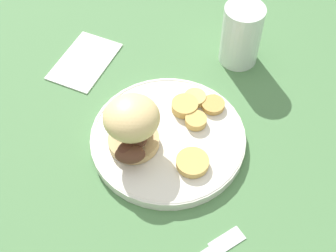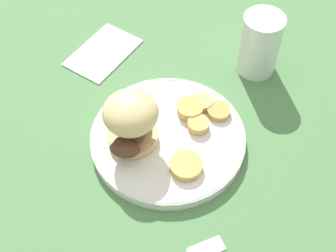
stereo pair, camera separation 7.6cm
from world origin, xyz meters
name	(u,v)px [view 1 (the left image)]	position (x,y,z in m)	size (l,w,h in m)	color
ground_plane	(168,142)	(0.00, 0.00, 0.00)	(4.00, 4.00, 0.00)	#4C7A47
dinner_plate	(168,138)	(0.00, 0.00, 0.01)	(0.26, 0.26, 0.02)	white
sandwich	(132,126)	(-0.06, 0.00, 0.07)	(0.09, 0.10, 0.10)	tan
potato_round_0	(192,162)	(0.02, -0.07, 0.03)	(0.05, 0.05, 0.01)	tan
potato_round_1	(195,98)	(0.07, 0.06, 0.03)	(0.04, 0.04, 0.01)	#DBB766
potato_round_2	(213,105)	(0.09, 0.04, 0.02)	(0.04, 0.04, 0.01)	tan
potato_round_3	(185,106)	(0.04, 0.05, 0.03)	(0.05, 0.05, 0.02)	tan
potato_round_4	(196,121)	(0.05, 0.01, 0.03)	(0.04, 0.04, 0.01)	tan
drinking_glass	(241,35)	(0.19, 0.15, 0.06)	(0.07, 0.07, 0.12)	silver
napkin	(85,61)	(-0.10, 0.23, 0.00)	(0.14, 0.09, 0.01)	white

